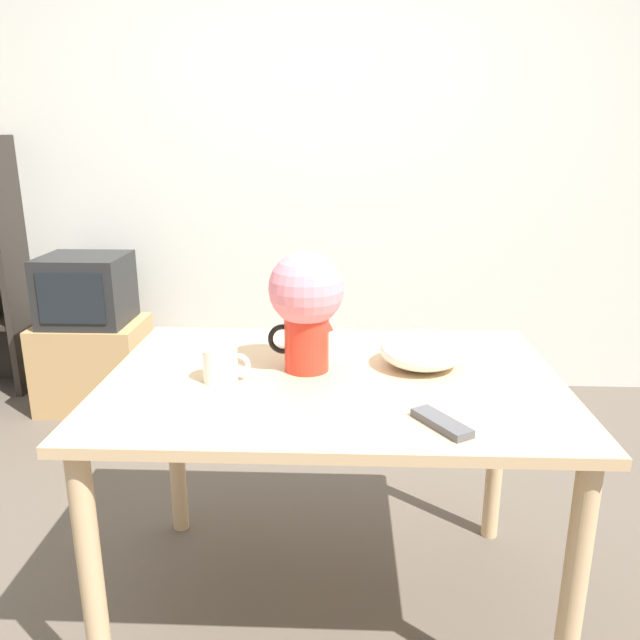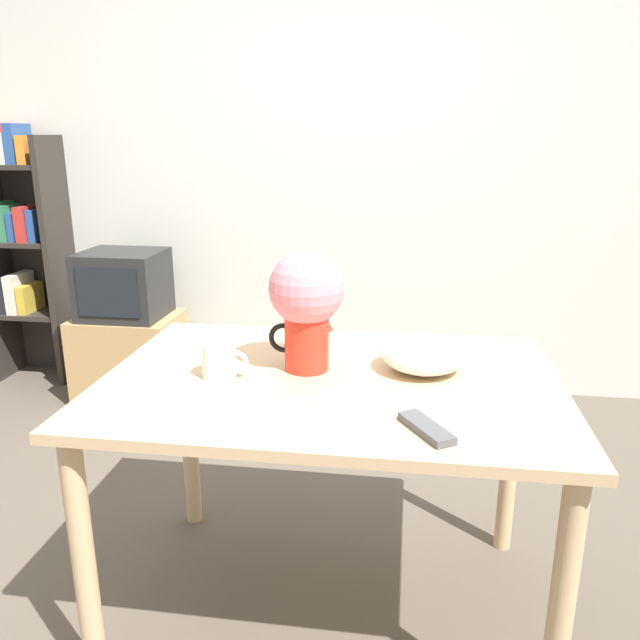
{
  "view_description": "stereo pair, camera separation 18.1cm",
  "coord_description": "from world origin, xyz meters",
  "px_view_note": "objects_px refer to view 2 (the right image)",
  "views": [
    {
      "loc": [
        0.21,
        -1.77,
        1.47
      ],
      "look_at": [
        0.14,
        -0.03,
        0.95
      ],
      "focal_mm": 35.0,
      "sensor_mm": 36.0,
      "label": 1
    },
    {
      "loc": [
        0.39,
        -1.75,
        1.47
      ],
      "look_at": [
        0.14,
        -0.03,
        0.95
      ],
      "focal_mm": 35.0,
      "sensor_mm": 36.0,
      "label": 2
    }
  ],
  "objects_px": {
    "coffee_mug": "(220,361)",
    "tv_set": "(123,284)",
    "white_bowl": "(424,354)",
    "flower_vase": "(306,301)"
  },
  "relations": [
    {
      "from": "white_bowl",
      "to": "tv_set",
      "type": "bearing_deg",
      "value": 138.61
    },
    {
      "from": "flower_vase",
      "to": "white_bowl",
      "type": "distance_m",
      "value": 0.38
    },
    {
      "from": "white_bowl",
      "to": "tv_set",
      "type": "relative_size",
      "value": 0.57
    },
    {
      "from": "coffee_mug",
      "to": "tv_set",
      "type": "distance_m",
      "value": 1.89
    },
    {
      "from": "coffee_mug",
      "to": "tv_set",
      "type": "height_order",
      "value": "coffee_mug"
    },
    {
      "from": "flower_vase",
      "to": "white_bowl",
      "type": "bearing_deg",
      "value": 5.97
    },
    {
      "from": "white_bowl",
      "to": "tv_set",
      "type": "height_order",
      "value": "white_bowl"
    },
    {
      "from": "white_bowl",
      "to": "tv_set",
      "type": "xyz_separation_m",
      "value": [
        -1.62,
        1.43,
        -0.18
      ]
    },
    {
      "from": "coffee_mug",
      "to": "tv_set",
      "type": "bearing_deg",
      "value": 123.69
    },
    {
      "from": "flower_vase",
      "to": "tv_set",
      "type": "relative_size",
      "value": 0.81
    }
  ]
}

